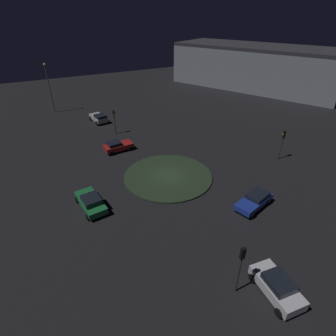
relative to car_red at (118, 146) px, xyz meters
name	(u,v)px	position (x,y,z in m)	size (l,w,h in m)	color
ground_plane	(168,177)	(9.02, 3.08, -0.75)	(118.75, 118.75, 0.00)	black
roundabout_island	(168,176)	(9.02, 3.08, -0.66)	(10.26, 10.26, 0.17)	#263823
car_red	(118,146)	(0.00, 0.00, 0.00)	(2.28, 4.00, 1.44)	red
car_green	(91,202)	(10.61, -6.23, -0.01)	(4.60, 2.46, 1.45)	#1E7238
car_white	(277,286)	(25.71, 2.73, 0.04)	(4.01, 2.36, 1.53)	white
car_blue	(255,200)	(17.77, 8.14, -0.02)	(2.93, 4.62, 1.35)	#1E38A5
car_silver	(99,118)	(-11.89, 0.61, 0.05)	(4.18, 2.54, 1.49)	silver
traffic_light_west	(114,117)	(-5.78, 1.58, 1.93)	(0.37, 0.32, 3.75)	#2D2D2D
traffic_light_north	(283,139)	(11.83, 17.83, 2.05)	(0.34, 0.38, 3.92)	#2D2D2D
traffic_light_east	(241,261)	(24.28, 0.42, 2.26)	(0.38, 0.33, 4.23)	#2D2D2D
streetlamp_west	(49,84)	(-20.74, -5.48, 4.53)	(0.45, 0.45, 8.77)	#4C4C51
store_building	(256,67)	(-18.06, 40.97, 3.99)	(40.76, 29.38, 9.48)	#8C939E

